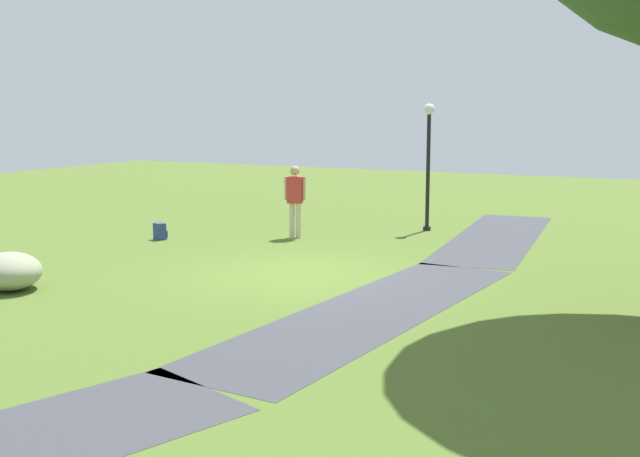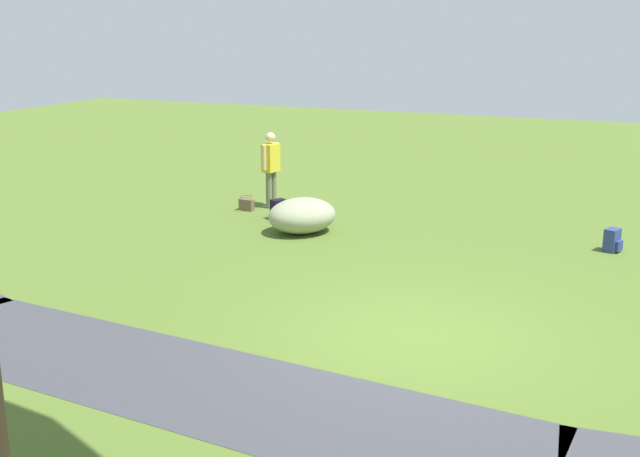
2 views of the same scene
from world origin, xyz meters
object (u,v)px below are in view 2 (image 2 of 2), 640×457
object	(u,v)px
lawn_boulder	(302,215)
woman_with_handbag	(271,165)
handbag_on_grass	(246,204)
spare_backpack_on_lawn	(613,241)
frisbee_on_grass	(286,224)
backpack_by_boulder	(279,210)

from	to	relation	value
lawn_boulder	woman_with_handbag	bearing A→B (deg)	-47.55
woman_with_handbag	handbag_on_grass	size ratio (longest dim) A/B	4.81
woman_with_handbag	handbag_on_grass	xyz separation A→B (m)	(0.35, 0.47, -0.78)
woman_with_handbag	spare_backpack_on_lawn	world-z (taller)	woman_with_handbag
lawn_boulder	frisbee_on_grass	size ratio (longest dim) A/B	7.55
handbag_on_grass	frisbee_on_grass	bearing A→B (deg)	149.44
lawn_boulder	frisbee_on_grass	distance (m)	0.72
backpack_by_boulder	lawn_boulder	bearing A→B (deg)	139.32
lawn_boulder	backpack_by_boulder	distance (m)	1.14
handbag_on_grass	woman_with_handbag	bearing A→B (deg)	-126.72
lawn_boulder	spare_backpack_on_lawn	distance (m)	5.51
backpack_by_boulder	frisbee_on_grass	bearing A→B (deg)	132.39
backpack_by_boulder	spare_backpack_on_lawn	size ratio (longest dim) A/B	1.00
woman_with_handbag	frisbee_on_grass	bearing A→B (deg)	127.39
frisbee_on_grass	woman_with_handbag	bearing A→B (deg)	-52.61
woman_with_handbag	frisbee_on_grass	size ratio (longest dim) A/B	7.09
woman_with_handbag	spare_backpack_on_lawn	bearing A→B (deg)	175.02
handbag_on_grass	spare_backpack_on_lawn	size ratio (longest dim) A/B	0.83
spare_backpack_on_lawn	frisbee_on_grass	bearing A→B (deg)	6.02
handbag_on_grass	backpack_by_boulder	distance (m)	1.03
handbag_on_grass	backpack_by_boulder	bearing A→B (deg)	157.64
backpack_by_boulder	frisbee_on_grass	world-z (taller)	backpack_by_boulder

